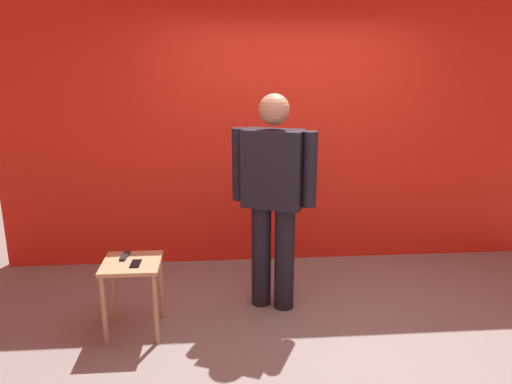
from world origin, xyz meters
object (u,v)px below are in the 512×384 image
object	(u,v)px
standing_person	(273,192)
side_table	(132,276)
tv_remote	(125,256)
cell_phone	(136,264)

from	to	relation	value
standing_person	side_table	distance (m)	1.28
side_table	tv_remote	distance (m)	0.17
cell_phone	side_table	bearing A→B (deg)	129.10
standing_person	cell_phone	world-z (taller)	standing_person
side_table	cell_phone	bearing A→B (deg)	-52.55
standing_person	side_table	world-z (taller)	standing_person
side_table	tv_remote	world-z (taller)	tv_remote
side_table	cell_phone	distance (m)	0.14
cell_phone	tv_remote	bearing A→B (deg)	127.14
side_table	tv_remote	xyz separation A→B (m)	(-0.06, 0.09, 0.12)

